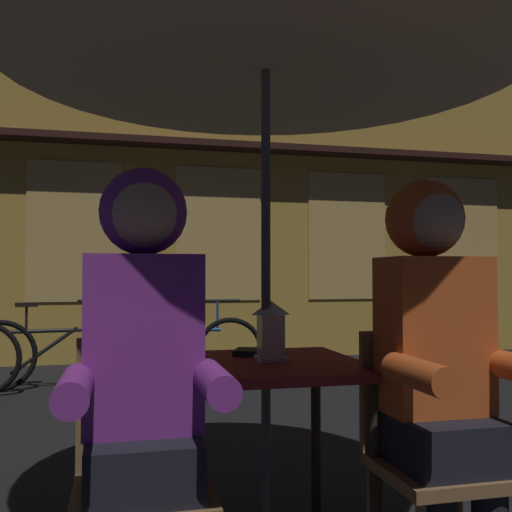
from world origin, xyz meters
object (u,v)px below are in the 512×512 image
chair_left (142,468)px  chair_right (430,446)px  book (259,352)px  lantern (271,329)px  potted_plant (410,318)px  person_left_hooded (144,351)px  person_right_hooded (437,342)px  bicycle_third (177,351)px  cafe_table (266,387)px  patio_umbrella (266,23)px  bicycle_second (58,351)px

chair_left → chair_right: 0.96m
book → lantern: bearing=-64.8°
potted_plant → person_left_hooded: bearing=-125.8°
person_right_hooded → bicycle_third: 3.88m
bicycle_third → cafe_table: bearing=-89.8°
patio_umbrella → person_right_hooded: size_ratio=1.65×
patio_umbrella → lantern: patio_umbrella is taller
cafe_table → person_right_hooded: 0.67m
person_left_hooded → chair_right: bearing=3.4°
chair_left → bicycle_second: size_ratio=0.52×
cafe_table → bicycle_third: size_ratio=0.44×
person_right_hooded → bicycle_second: person_right_hooded is taller
lantern → bicycle_third: size_ratio=0.14×
person_left_hooded → bicycle_second: 4.11m
book → potted_plant: size_ratio=0.22×
cafe_table → bicycle_second: size_ratio=0.44×
chair_right → person_left_hooded: bearing=-176.6°
lantern → book: size_ratio=1.16×
patio_umbrella → chair_right: (0.48, -0.37, -1.57)m
person_left_hooded → lantern: bearing=40.7°
chair_right → chair_left: bearing=180.0°
lantern → chair_left: 0.73m
lantern → person_right_hooded: bearing=-43.2°
chair_right → bicycle_third: size_ratio=0.52×
cafe_table → bicycle_second: (-1.11, 3.60, -0.29)m
lantern → patio_umbrella: bearing=-165.4°
person_right_hooded → book: (-0.47, 0.58, -0.09)m
cafe_table → chair_left: chair_left is taller
lantern → potted_plant: size_ratio=0.25×
lantern → person_left_hooded: 0.66m
chair_left → person_left_hooded: size_ratio=0.62×
patio_umbrella → chair_left: (-0.48, -0.37, -1.57)m
cafe_table → book: book is taller
patio_umbrella → person_left_hooded: 1.37m
chair_left → bicycle_third: size_ratio=0.52×
bicycle_third → chair_right: bearing=-82.5°
bicycle_third → book: 3.25m
chair_left → person_left_hooded: person_left_hooded is taller
person_left_hooded → chair_left: bearing=90.0°
chair_right → lantern: bearing=140.8°
chair_left → book: bearing=46.9°
bicycle_third → person_right_hooded: bearing=-82.6°
cafe_table → bicycle_second: bearing=107.1°
lantern → bicycle_second: bearing=107.4°
bicycle_second → book: bicycle_second is taller
cafe_table → bicycle_third: 3.40m
patio_umbrella → book: patio_umbrella is taller
patio_umbrella → bicycle_third: patio_umbrella is taller
cafe_table → person_right_hooded: (0.48, -0.43, 0.21)m
chair_left → chair_right: (0.96, 0.00, 0.00)m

